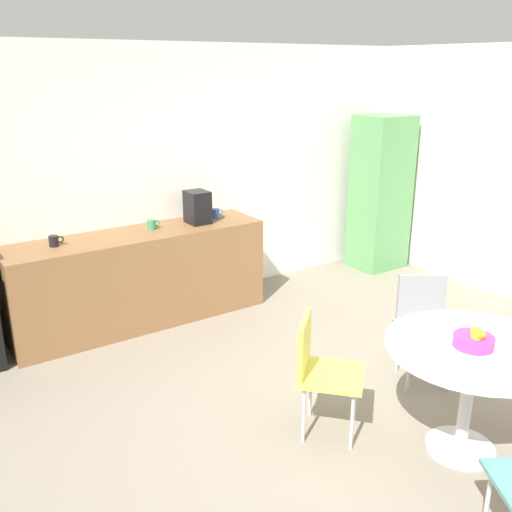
# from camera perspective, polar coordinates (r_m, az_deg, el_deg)

# --- Properties ---
(ground_plane) EXTENTS (6.00, 6.00, 0.00)m
(ground_plane) POSITION_cam_1_polar(r_m,az_deg,el_deg) (4.06, 12.03, -17.92)
(ground_plane) COLOR gray
(wall_back) EXTENTS (6.00, 0.10, 2.60)m
(wall_back) POSITION_cam_1_polar(r_m,az_deg,el_deg) (5.84, -8.64, 7.68)
(wall_back) COLOR white
(wall_back) RESTS_ON ground_plane
(counter_block) EXTENTS (2.45, 0.60, 0.90)m
(counter_block) POSITION_cam_1_polar(r_m,az_deg,el_deg) (5.55, -11.55, -2.19)
(counter_block) COLOR brown
(counter_block) RESTS_ON ground_plane
(locker_cabinet) EXTENTS (0.60, 0.50, 1.84)m
(locker_cabinet) POSITION_cam_1_polar(r_m,az_deg,el_deg) (7.04, 12.37, 6.16)
(locker_cabinet) COLOR #599959
(locker_cabinet) RESTS_ON ground_plane
(round_table) EXTENTS (1.07, 1.07, 0.76)m
(round_table) POSITION_cam_1_polar(r_m,az_deg,el_deg) (3.83, 20.75, -10.33)
(round_table) COLOR silver
(round_table) RESTS_ON ground_plane
(chair_gray) EXTENTS (0.58, 0.58, 0.83)m
(chair_gray) POSITION_cam_1_polar(r_m,az_deg,el_deg) (4.67, 16.43, -5.75)
(chair_gray) COLOR silver
(chair_gray) RESTS_ON ground_plane
(chair_yellow) EXTENTS (0.59, 0.59, 0.83)m
(chair_yellow) POSITION_cam_1_polar(r_m,az_deg,el_deg) (3.84, 6.17, -10.54)
(chair_yellow) COLOR silver
(chair_yellow) RESTS_ON ground_plane
(fruit_bowl) EXTENTS (0.24, 0.24, 0.13)m
(fruit_bowl) POSITION_cam_1_polar(r_m,az_deg,el_deg) (3.73, 21.08, -7.82)
(fruit_bowl) COLOR #D8338C
(fruit_bowl) RESTS_ON round_table
(mug_white) EXTENTS (0.13, 0.08, 0.09)m
(mug_white) POSITION_cam_1_polar(r_m,az_deg,el_deg) (5.50, -10.41, 3.13)
(mug_white) COLOR #338C59
(mug_white) RESTS_ON counter_block
(mug_green) EXTENTS (0.13, 0.08, 0.09)m
(mug_green) POSITION_cam_1_polar(r_m,az_deg,el_deg) (5.84, -4.04, 4.31)
(mug_green) COLOR #3F66BF
(mug_green) RESTS_ON counter_block
(mug_red) EXTENTS (0.13, 0.08, 0.09)m
(mug_red) POSITION_cam_1_polar(r_m,az_deg,el_deg) (5.20, -19.60, 1.43)
(mug_red) COLOR black
(mug_red) RESTS_ON counter_block
(coffee_maker) EXTENTS (0.20, 0.24, 0.32)m
(coffee_maker) POSITION_cam_1_polar(r_m,az_deg,el_deg) (5.63, -5.89, 4.89)
(coffee_maker) COLOR black
(coffee_maker) RESTS_ON counter_block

